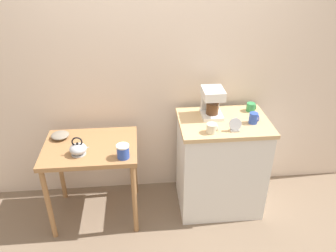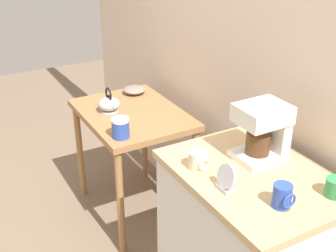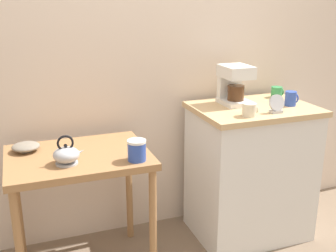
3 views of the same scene
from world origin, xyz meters
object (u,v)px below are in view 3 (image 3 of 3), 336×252
Objects in this scene: mug_blue at (291,98)px; mug_tall_green at (277,92)px; mug_small_cream at (250,110)px; bowl_stoneware at (26,147)px; canister_enamel at (137,150)px; teakettle at (67,155)px; coffee_maker at (234,83)px; table_clock at (277,105)px.

mug_tall_green is at bearing 77.96° from mug_blue.
mug_small_cream is (-0.39, -0.13, -0.01)m from mug_blue.
bowl_stoneware is at bearing -178.20° from mug_tall_green.
bowl_stoneware is at bearing 147.89° from canister_enamel.
teakettle reaches higher than bowl_stoneware.
teakettle is at bearing -53.86° from bowl_stoneware.
coffee_maker is at bearing 151.03° from mug_blue.
coffee_maker is at bearing 114.25° from table_clock.
teakettle is 1.57m from mug_tall_green.
coffee_maker is at bearing 79.31° from mug_small_cream.
mug_blue is at bearing 3.74° from teakettle.
table_clock is (0.19, 0.01, 0.01)m from mug_small_cream.
coffee_maker is (1.35, 0.01, 0.28)m from bowl_stoneware.
canister_enamel is 1.27× the size of mug_small_cream.
bowl_stoneware is 1.53m from table_clock.
canister_enamel is at bearing -175.81° from mug_small_cream.
teakettle is at bearing 178.51° from mug_small_cream.
table_clock reaches higher than mug_blue.
bowl_stoneware is 1.34m from mug_small_cream.
coffee_maker is 0.33m from mug_small_cream.
bowl_stoneware is 1.38m from coffee_maker.
canister_enamel is at bearing -12.58° from teakettle.
canister_enamel is 1.24m from mug_tall_green.
mug_blue is at bearing -102.04° from mug_tall_green.
table_clock is (1.29, -0.02, 0.17)m from teakettle.
mug_blue reaches higher than mug_tall_green.
bowl_stoneware is at bearing 166.85° from mug_small_cream.
mug_blue is 1.03× the size of mug_small_cream.
bowl_stoneware is 1.74m from mug_tall_green.
coffee_maker is at bearing 0.26° from bowl_stoneware.
teakettle is 0.37m from canister_enamel.
table_clock is at bearing -1.01° from teakettle.
table_clock is (-0.24, -0.35, 0.01)m from mug_tall_green.
mug_tall_green is (0.05, 0.23, -0.01)m from mug_blue.
mug_blue is (1.48, 0.10, 0.16)m from teakettle.
coffee_maker is 2.82× the size of mug_small_cream.
mug_tall_green is 0.92× the size of mug_small_cream.
mug_tall_green is (0.38, 0.05, -0.10)m from coffee_maker.
canister_enamel is 0.45× the size of coffee_maker.
bowl_stoneware is 1.65× the size of mug_blue.
teakettle is at bearing -167.91° from mug_tall_green.
bowl_stoneware is 0.61× the size of coffee_maker.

